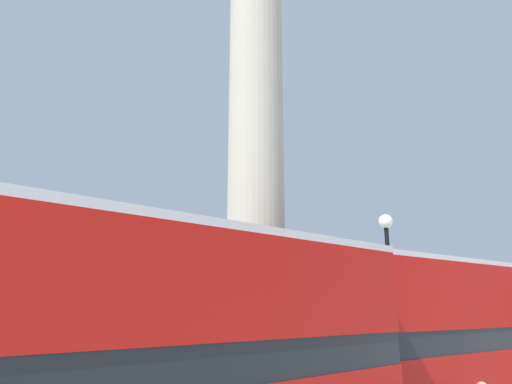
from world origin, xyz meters
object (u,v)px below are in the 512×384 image
(monument_column, at_px, (256,192))
(bus_a, at_px, (398,338))
(bus_b, at_px, (60,374))
(street_lamp, at_px, (391,292))

(monument_column, xyz_separation_m, bus_a, (0.29, -5.28, -4.70))
(monument_column, bearing_deg, bus_b, -140.86)
(monument_column, xyz_separation_m, street_lamp, (2.75, -3.37, -3.49))
(bus_a, xyz_separation_m, bus_b, (-8.15, -1.13, -0.05))
(street_lamp, bearing_deg, monument_column, 129.18)
(bus_a, height_order, street_lamp, street_lamp)
(monument_column, distance_m, street_lamp, 5.58)
(bus_a, bearing_deg, monument_column, 94.41)
(monument_column, relative_size, bus_b, 1.67)
(bus_a, distance_m, street_lamp, 3.34)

